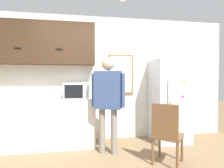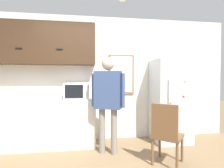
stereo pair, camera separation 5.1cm
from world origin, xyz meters
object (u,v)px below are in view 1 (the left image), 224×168
at_px(microwave, 77,91).
at_px(person, 108,95).
at_px(chair, 166,132).
at_px(refrigerator, 169,100).

xyz_separation_m(microwave, person, (0.57, -0.49, -0.04)).
height_order(person, chair, person).
bearing_deg(microwave, chair, -37.34).
distance_m(person, chair, 1.14).
distance_m(microwave, refrigerator, 1.98).
bearing_deg(person, refrigerator, 41.29).
bearing_deg(refrigerator, chair, -119.28).
bearing_deg(microwave, refrigerator, -1.55).
xyz_separation_m(microwave, refrigerator, (1.97, -0.05, -0.22)).
distance_m(person, refrigerator, 1.47).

